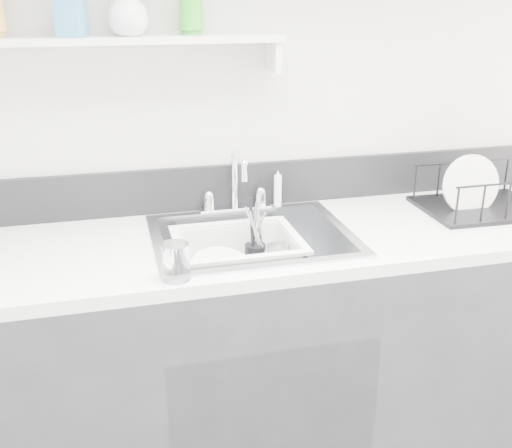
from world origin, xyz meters
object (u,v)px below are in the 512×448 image
object	(u,v)px
sink	(252,261)
dish_rack	(484,190)
wash_tub	(237,260)
counter_run	(252,357)

from	to	relation	value
sink	dish_rack	xyz separation A→B (m)	(0.87, 0.04, 0.17)
sink	wash_tub	size ratio (longest dim) A/B	1.57
counter_run	sink	size ratio (longest dim) A/B	5.00
sink	wash_tub	xyz separation A→B (m)	(-0.05, 0.02, 0.00)
counter_run	dish_rack	bearing A→B (deg)	2.90
counter_run	wash_tub	world-z (taller)	counter_run
wash_tub	dish_rack	xyz separation A→B (m)	(0.92, 0.03, 0.16)
wash_tub	dish_rack	distance (m)	0.93
sink	wash_tub	bearing A→B (deg)	159.45
counter_run	sink	bearing A→B (deg)	0.00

